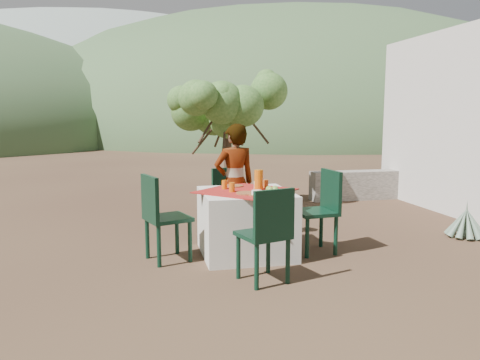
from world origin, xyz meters
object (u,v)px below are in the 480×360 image
object	(u,v)px
chair_far	(229,197)
agave	(466,223)
person	(235,183)
chair_right	(321,207)
chair_near	(267,231)
chair_left	(161,214)
juice_pitcher	(259,180)
table	(246,222)
shrub_tree	(231,115)

from	to	relation	value
chair_far	agave	world-z (taller)	chair_far
chair_far	person	distance (m)	0.51
chair_right	person	distance (m)	1.18
chair_near	chair_left	distance (m)	1.34
chair_far	juice_pitcher	xyz separation A→B (m)	(0.16, -1.03, 0.38)
chair_left	table	bearing A→B (deg)	-104.52
chair_left	juice_pitcher	xyz separation A→B (m)	(1.15, 0.10, 0.34)
table	agave	distance (m)	3.06
person	shrub_tree	world-z (taller)	shrub_tree
chair_left	chair_right	distance (m)	1.89
table	person	world-z (taller)	person
chair_left	person	size ratio (longest dim) A/B	0.64
chair_left	chair_right	xyz separation A→B (m)	(1.89, -0.02, 0.00)
table	chair_right	size ratio (longest dim) A/B	1.33
chair_far	chair_near	xyz separation A→B (m)	(-0.01, -2.05, 0.03)
table	chair_far	size ratio (longest dim) A/B	1.45
agave	chair_left	bearing A→B (deg)	-177.10
chair_right	chair_left	bearing A→B (deg)	-96.05
juice_pitcher	chair_near	bearing A→B (deg)	-99.62
chair_near	chair_left	size ratio (longest dim) A/B	0.97
chair_right	shrub_tree	xyz separation A→B (m)	(-0.59, 2.64, 1.08)
chair_near	person	bearing A→B (deg)	-107.15
table	shrub_tree	world-z (taller)	shrub_tree
person	juice_pitcher	distance (m)	0.63
chair_right	juice_pitcher	world-z (taller)	juice_pitcher
shrub_tree	person	bearing A→B (deg)	-99.52
chair_left	chair_far	bearing A→B (deg)	-59.84
chair_left	person	world-z (taller)	person
shrub_tree	juice_pitcher	distance (m)	2.63
chair_right	juice_pitcher	xyz separation A→B (m)	(-0.74, 0.12, 0.33)
chair_near	shrub_tree	world-z (taller)	shrub_tree
chair_near	chair_far	bearing A→B (deg)	-107.42
chair_right	agave	distance (m)	2.19
table	agave	xyz separation A→B (m)	(3.05, 0.13, -0.19)
chair_far	chair_left	xyz separation A→B (m)	(-0.99, -1.13, 0.04)
chair_near	person	world-z (taller)	person
table	person	bearing A→B (deg)	90.83
chair_left	shrub_tree	world-z (taller)	shrub_tree
agave	table	bearing A→B (deg)	-177.52
chair_near	shrub_tree	size ratio (longest dim) A/B	0.46
shrub_tree	agave	size ratio (longest dim) A/B	3.70
chair_right	chair_near	bearing A→B (deg)	-50.89
person	shrub_tree	bearing A→B (deg)	-111.87
chair_near	shrub_tree	distance (m)	3.72
table	chair_right	world-z (taller)	chair_right
person	agave	xyz separation A→B (m)	(3.06, -0.49, -0.57)
chair_left	agave	world-z (taller)	chair_left
chair_left	shrub_tree	bearing A→B (deg)	-45.09
chair_near	agave	xyz separation A→B (m)	(3.07, 1.12, -0.34)
chair_far	chair_left	world-z (taller)	chair_left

